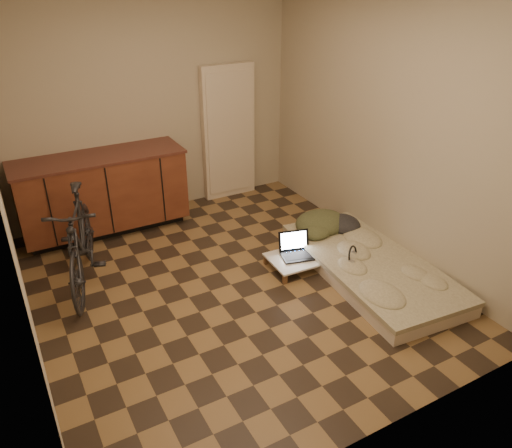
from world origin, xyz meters
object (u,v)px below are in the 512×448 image
lap_desk (303,257)px  futon (370,266)px  bicycle (79,236)px  laptop (296,250)px

lap_desk → futon: bearing=-39.4°
bicycle → lap_desk: bicycle is taller
bicycle → laptop: bearing=-3.3°
bicycle → futon: bearing=-9.1°
laptop → futon: bearing=-28.0°
lap_desk → laptop: bearing=133.9°
bicycle → futon: (2.50, -1.23, -0.42)m
lap_desk → laptop: size_ratio=1.92×
bicycle → laptop: bicycle is taller
lap_desk → laptop: (-0.05, 0.06, 0.06)m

